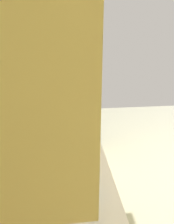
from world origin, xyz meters
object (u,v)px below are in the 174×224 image
microwave (62,99)px  kettle (72,119)px  oven_range (66,117)px  bowl (80,191)px

microwave → kettle: microwave is taller
kettle → oven_range: bearing=2.0°
oven_range → kettle: oven_range is taller
oven_range → kettle: (-1.38, -0.05, 0.52)m
microwave → bowl: (-1.46, -0.09, -0.12)m
microwave → kettle: (-0.44, -0.09, -0.08)m
microwave → kettle: bearing=-167.9°
oven_range → kettle: size_ratio=5.56×
oven_range → microwave: 1.11m
kettle → microwave: bearing=12.1°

